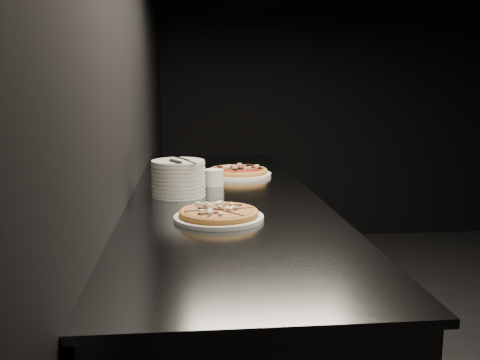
{
  "coord_description": "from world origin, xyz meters",
  "views": [
    {
      "loc": [
        -2.27,
        -2.12,
        1.36
      ],
      "look_at": [
        -2.08,
        -0.19,
        1.01
      ],
      "focal_mm": 40.0,
      "sensor_mm": 36.0,
      "label": 1
    }
  ],
  "objects": [
    {
      "name": "wall_left",
      "position": [
        -2.5,
        0.0,
        1.4
      ],
      "size": [
        0.02,
        5.0,
        2.8
      ],
      "primitive_type": "cube",
      "color": "black",
      "rests_on": "floor"
    },
    {
      "name": "plate_stack",
      "position": [
        -2.31,
        -0.01,
        0.99
      ],
      "size": [
        0.21,
        0.21,
        0.14
      ],
      "color": "white",
      "rests_on": "counter"
    },
    {
      "name": "ramekin",
      "position": [
        -2.16,
        0.19,
        0.96
      ],
      "size": [
        0.08,
        0.08,
        0.07
      ],
      "color": "silver",
      "rests_on": "counter"
    },
    {
      "name": "pizza_mushroom",
      "position": [
        -2.17,
        -0.42,
        0.94
      ],
      "size": [
        0.3,
        0.3,
        0.03
      ],
      "rotation": [
        0.0,
        0.0,
        0.14
      ],
      "color": "white",
      "rests_on": "counter"
    },
    {
      "name": "cutlery",
      "position": [
        -2.3,
        -0.03,
        1.06
      ],
      "size": [
        0.09,
        0.22,
        0.01
      ],
      "rotation": [
        0.0,
        0.0,
        0.46
      ],
      "color": "silver",
      "rests_on": "plate_stack"
    },
    {
      "name": "wall_back",
      "position": [
        0.0,
        2.5,
        1.4
      ],
      "size": [
        5.0,
        0.02,
        2.8
      ],
      "primitive_type": "cube",
      "color": "black",
      "rests_on": "floor"
    },
    {
      "name": "counter",
      "position": [
        -2.13,
        0.0,
        0.46
      ],
      "size": [
        0.74,
        2.44,
        0.92
      ],
      "color": "#595B60",
      "rests_on": "floor"
    },
    {
      "name": "pizza_tomato",
      "position": [
        -2.03,
        0.43,
        0.94
      ],
      "size": [
        0.36,
        0.36,
        0.04
      ],
      "rotation": [
        0.0,
        0.0,
        0.33
      ],
      "color": "white",
      "rests_on": "counter"
    }
  ]
}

